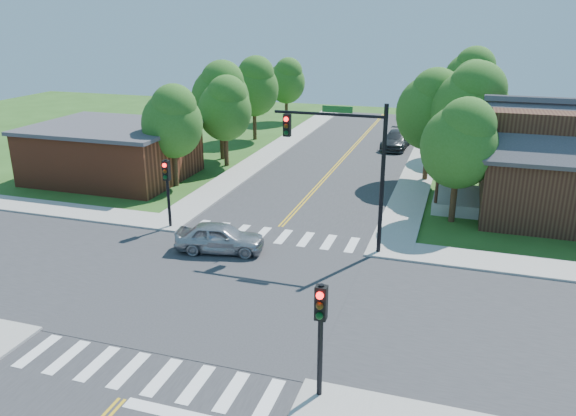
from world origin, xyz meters
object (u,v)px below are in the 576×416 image
(signal_mast_ne, at_px, (347,153))
(car_silver, at_px, (220,238))
(car_dgrey, at_px, (396,140))
(signal_pole_se, at_px, (321,321))
(signal_pole_nw, at_px, (167,181))

(signal_mast_ne, relative_size, car_silver, 1.60)
(signal_mast_ne, distance_m, car_silver, 7.30)
(car_silver, xyz_separation_m, car_dgrey, (5.23, 24.64, 0.00))
(signal_pole_se, height_order, car_dgrey, signal_pole_se)
(signal_mast_ne, bearing_deg, signal_pole_nw, -179.93)
(signal_pole_se, xyz_separation_m, car_dgrey, (-2.10, 33.77, -1.93))
(signal_mast_ne, relative_size, car_dgrey, 1.41)
(signal_mast_ne, xyz_separation_m, car_silver, (-5.64, -2.09, -4.12))
(signal_pole_se, bearing_deg, car_silver, 128.78)
(signal_pole_nw, relative_size, car_silver, 0.84)
(car_silver, relative_size, car_dgrey, 0.88)
(signal_pole_nw, relative_size, car_dgrey, 0.74)
(signal_pole_se, bearing_deg, signal_mast_ne, 98.56)
(signal_mast_ne, height_order, car_dgrey, signal_mast_ne)
(signal_pole_se, relative_size, car_silver, 0.84)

